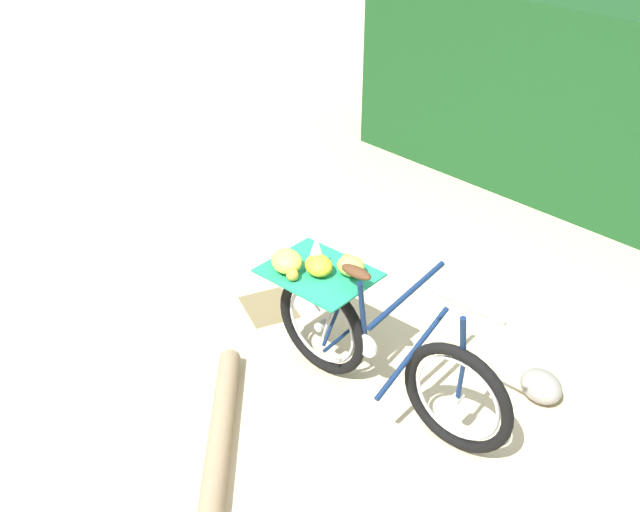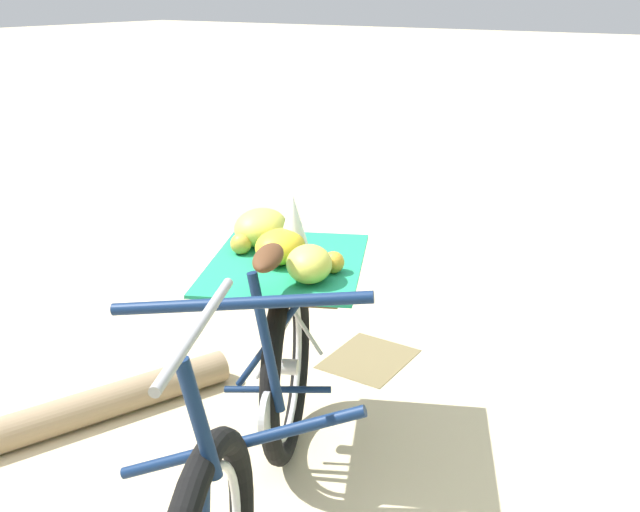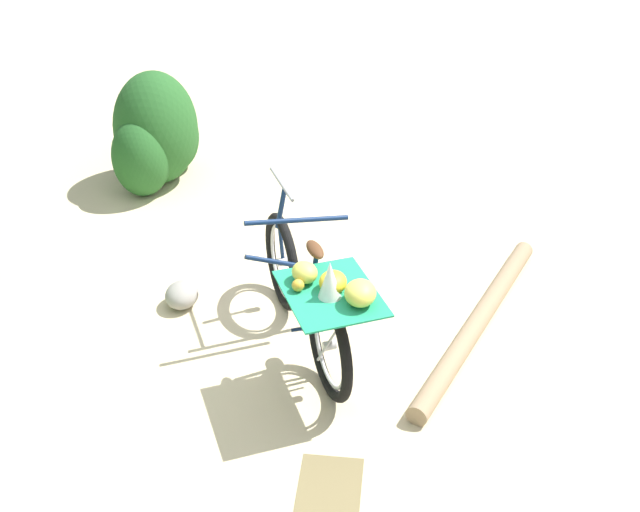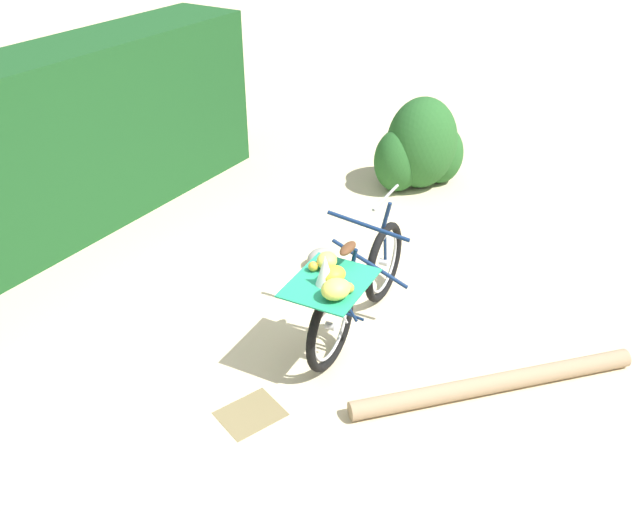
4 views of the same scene
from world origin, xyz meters
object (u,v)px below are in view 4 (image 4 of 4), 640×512
(bicycle, at_px, (353,288))
(path_stone, at_px, (322,258))
(shrub_cluster, at_px, (420,149))
(fallen_log, at_px, (495,383))

(bicycle, relative_size, path_stone, 5.86)
(shrub_cluster, bearing_deg, bicycle, -144.74)
(fallen_log, height_order, shrub_cluster, shrub_cluster)
(fallen_log, height_order, path_stone, path_stone)
(fallen_log, xyz_separation_m, path_stone, (0.06, 2.19, 0.02))
(fallen_log, bearing_deg, shrub_cluster, 54.49)
(shrub_cluster, bearing_deg, path_stone, -159.73)
(bicycle, xyz_separation_m, fallen_log, (0.42, -1.16, -0.42))
(fallen_log, distance_m, shrub_cluster, 3.64)
(bicycle, distance_m, fallen_log, 1.30)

